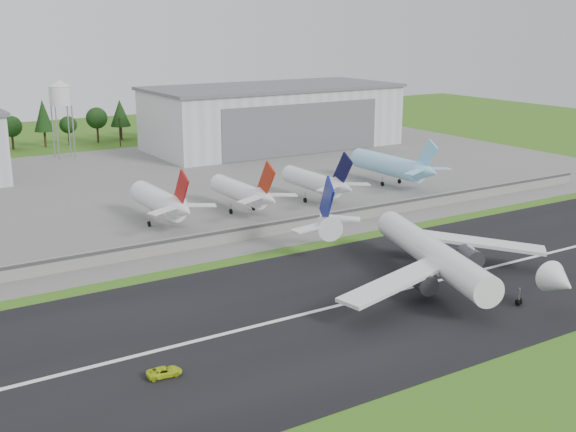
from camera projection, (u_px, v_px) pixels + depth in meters
ground at (391, 320)px, 125.04m from camera, size 600.00×600.00×0.00m
runway at (356, 301)px, 133.21m from camera, size 320.00×60.00×0.10m
runway_centerline at (356, 301)px, 133.19m from camera, size 220.00×1.00×0.02m
apron at (140, 189)px, 223.20m from camera, size 320.00×150.00×0.10m
blast_fence at (240, 234)px, 169.55m from camera, size 240.00×0.61×3.50m
hangar_east at (273, 116)px, 295.14m from camera, size 102.00×47.00×25.20m
water_tower at (60, 93)px, 267.44m from camera, size 8.40×8.40×29.40m
utility_poles at (67, 151)px, 288.66m from camera, size 230.00×3.00×12.00m
treeline at (57, 146)px, 300.93m from camera, size 320.00×16.00×22.00m
main_airliner at (434, 260)px, 141.22m from camera, size 54.50×57.88×18.17m
ground_vehicle at (164, 372)px, 104.79m from camera, size 5.41×2.96×1.44m
parked_jet_red_a at (163, 202)px, 180.90m from camera, size 7.36×31.29×16.80m
parked_jet_red_b at (245, 192)px, 192.87m from camera, size 7.36×31.29×16.41m
parked_jet_navy at (318, 182)px, 205.14m from camera, size 7.36×31.29×16.44m
parked_jet_skyblue at (394, 166)px, 225.78m from camera, size 7.36×37.29×17.00m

